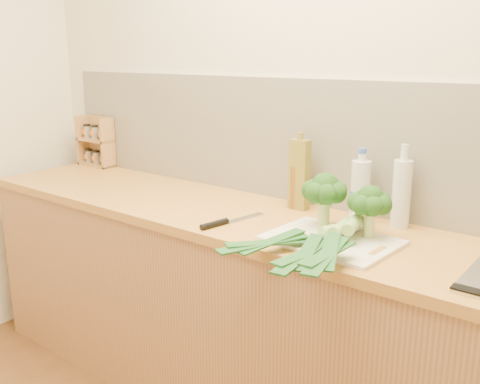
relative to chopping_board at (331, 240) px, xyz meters
The scene contains 14 objects.
room_shell 0.54m from the chopping_board, 125.93° to the left, with size 3.50×3.50×3.50m.
counter 0.54m from the chopping_board, 161.79° to the left, with size 3.20×0.62×0.90m.
chopping_board is the anchor object (origin of this frame).
broccoli_left 0.20m from the chopping_board, 131.20° to the left, with size 0.17×0.17×0.21m.
broccoli_right 0.19m from the chopping_board, 46.40° to the left, with size 0.15×0.16×0.19m.
leek_front 0.06m from the chopping_board, 132.65° to the right, with size 0.29×0.61×0.04m.
leek_mid 0.08m from the chopping_board, 58.91° to the right, with size 0.14×0.67×0.04m.
leek_back 0.11m from the chopping_board, 25.66° to the right, with size 0.21×0.68×0.04m.
chefs_knife 0.44m from the chopping_board, 168.85° to the right, with size 0.08×0.32×0.02m.
spice_rack 1.76m from the chopping_board, 169.06° to the left, with size 0.24×0.10×0.29m.
oil_tin 0.45m from the chopping_board, 137.62° to the left, with size 0.08×0.05×0.33m.
glass_bottle 0.36m from the chopping_board, 68.86° to the left, with size 0.07×0.07×0.32m.
amber_bottle 0.45m from the chopping_board, 138.71° to the left, with size 0.06×0.06×0.23m.
water_bottle 0.32m from the chopping_board, 97.72° to the left, with size 0.08×0.08×0.27m.
Camera 1 is at (1.11, -0.48, 1.54)m, focal length 40.00 mm.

